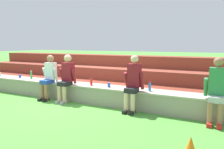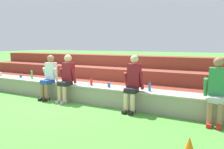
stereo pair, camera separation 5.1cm
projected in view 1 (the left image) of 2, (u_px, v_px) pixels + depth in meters
The scene contains 14 objects.
ground_plane at pixel (67, 101), 6.33m from camera, with size 80.00×80.00×0.00m, color #4C9338.
stone_seating_wall at pixel (73, 91), 6.54m from camera, with size 8.78×0.61×0.49m.
brick_bleachers at pixel (104, 75), 8.22m from camera, with size 10.73×2.33×1.23m.
person_far_left at pixel (49, 76), 6.50m from camera, with size 0.49×0.57×1.33m.
person_left_of_center at pixel (66, 77), 6.21m from camera, with size 0.51×0.57×1.36m.
person_center at pixel (133, 82), 5.33m from camera, with size 0.49×0.56×1.39m.
person_right_of_center at pixel (217, 90), 4.46m from camera, with size 0.50×0.51×1.39m.
water_bottle_near_right at pixel (91, 81), 6.15m from camera, with size 0.07×0.07×0.23m.
water_bottle_center_gap at pixel (150, 87), 5.41m from camera, with size 0.06×0.06×0.23m.
water_bottle_mid_right at pixel (31, 75), 7.32m from camera, with size 0.06×0.06×0.27m.
plastic_cup_left_end at pixel (20, 76), 7.55m from camera, with size 0.08×0.08×0.10m, color blue.
plastic_cup_right_end at pixel (0, 74), 7.99m from camera, with size 0.09×0.09×0.13m, color white.
plastic_cup_middle at pixel (109, 85), 5.90m from camera, with size 0.08×0.08×0.11m, color blue.
sports_cone at pixel (191, 145), 3.28m from camera, with size 0.19×0.19×0.28m, color orange.
Camera 1 is at (3.94, -4.91, 1.66)m, focal length 34.77 mm.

